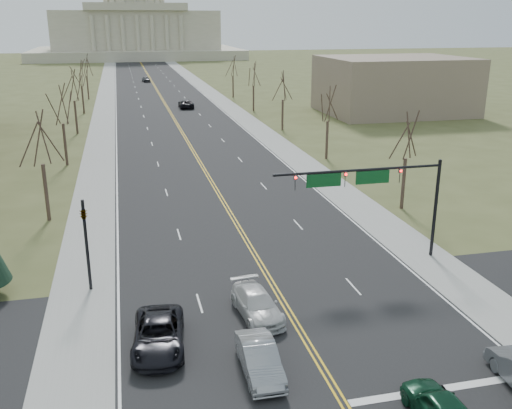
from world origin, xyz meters
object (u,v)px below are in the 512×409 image
car_nb_inner_lead (441,409)px  car_far_nb (186,104)px  signal_mast (371,184)px  signal_left (86,235)px  car_sb_outer_lead (158,334)px  car_far_sb (146,79)px  car_sb_inner_lead (260,359)px  car_sb_inner_second (257,304)px

car_nb_inner_lead → car_far_nb: bearing=-90.3°
signal_mast → car_far_nb: 77.38m
signal_left → car_sb_outer_lead: size_ratio=1.05×
car_nb_inner_lead → car_far_sb: car_nb_inner_lead is taller
signal_left → car_far_nb: bearing=79.0°
car_nb_inner_lead → car_far_nb: 93.80m
car_sb_outer_lead → signal_mast: bearing=33.3°
car_nb_inner_lead → car_sb_inner_lead: size_ratio=0.97×
car_sb_inner_second → car_sb_outer_lead: bearing=-165.2°
car_sb_inner_second → car_far_sb: bearing=84.6°
car_far_sb → car_far_nb: bearing=-92.2°
signal_mast → car_sb_outer_lead: 17.83m
car_sb_inner_second → car_far_sb: 134.03m
car_sb_outer_lead → car_far_nb: (11.26, 85.04, 0.00)m
car_far_sb → car_sb_outer_lead: bearing=-100.5°
signal_mast → car_far_sb: signal_mast is taller
signal_left → car_sb_outer_lead: bearing=-64.6°
signal_mast → car_sb_inner_lead: (-10.57, -11.30, -4.97)m
car_sb_outer_lead → car_sb_inner_second: (5.79, 2.12, -0.04)m
car_sb_outer_lead → signal_left: bearing=121.2°
car_sb_outer_lead → car_far_nb: 85.78m
signal_left → car_sb_outer_lead: 9.24m
car_sb_inner_second → signal_left: bearing=143.5°
signal_left → car_sb_inner_lead: signal_left is taller
signal_mast → signal_left: size_ratio=2.02×
signal_mast → car_sb_inner_second: bearing=-148.3°
car_sb_inner_lead → signal_left: bearing=127.2°
car_sb_inner_lead → car_far_nb: size_ratio=0.83×
car_sb_outer_lead → car_far_sb: car_sb_outer_lead is taller
car_sb_inner_lead → car_far_sb: bearing=90.0°
signal_mast → car_nb_inner_lead: bearing=-103.4°
signal_mast → car_far_sb: (-9.01, 128.23, -4.99)m
car_nb_inner_lead → car_sb_inner_second: size_ratio=0.89×
signal_mast → signal_left: signal_mast is taller
car_nb_inner_lead → car_sb_inner_lead: 8.51m
signal_left → car_sb_inner_second: signal_left is taller
car_sb_outer_lead → car_far_sb: bearing=93.2°
signal_mast → car_nb_inner_lead: signal_mast is taller
car_nb_inner_lead → car_sb_inner_lead: (-6.60, 5.38, -0.00)m
car_sb_inner_lead → car_sb_outer_lead: bearing=144.4°
car_nb_inner_lead → car_sb_inner_second: bearing=-63.8°
car_sb_outer_lead → car_sb_inner_second: 6.17m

